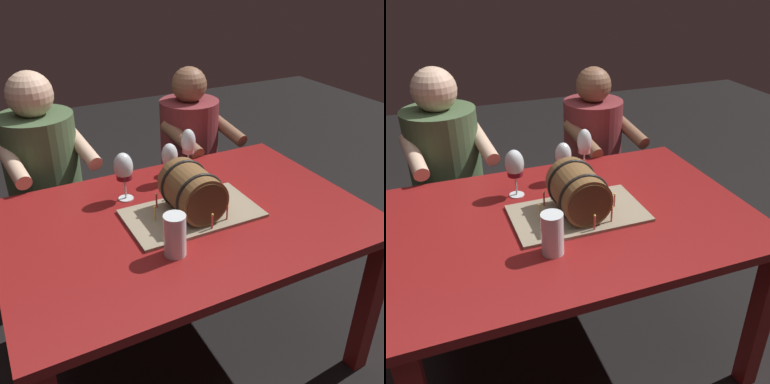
% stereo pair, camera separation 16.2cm
% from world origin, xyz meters
% --- Properties ---
extents(ground_plane, '(8.00, 8.00, 0.00)m').
position_xyz_m(ground_plane, '(0.00, 0.00, 0.00)').
color(ground_plane, black).
extents(dining_table, '(1.39, 0.95, 0.74)m').
position_xyz_m(dining_table, '(0.00, 0.00, 0.64)').
color(dining_table, maroon).
rests_on(dining_table, ground).
extents(barrel_cake, '(0.51, 0.30, 0.20)m').
position_xyz_m(barrel_cake, '(0.02, -0.01, 0.83)').
color(barrel_cake, gray).
rests_on(barrel_cake, dining_table).
extents(wine_glass_red, '(0.08, 0.08, 0.20)m').
position_xyz_m(wine_glass_red, '(-0.16, 0.23, 0.88)').
color(wine_glass_red, white).
rests_on(wine_glass_red, dining_table).
extents(wine_glass_white, '(0.07, 0.07, 0.18)m').
position_xyz_m(wine_glass_white, '(0.07, 0.29, 0.86)').
color(wine_glass_white, white).
rests_on(wine_glass_white, dining_table).
extents(wine_glass_rose, '(0.07, 0.07, 0.20)m').
position_xyz_m(wine_glass_rose, '(0.19, 0.36, 0.87)').
color(wine_glass_rose, white).
rests_on(wine_glass_rose, dining_table).
extents(beer_pint, '(0.08, 0.08, 0.15)m').
position_xyz_m(beer_pint, '(-0.14, -0.20, 0.81)').
color(beer_pint, white).
rests_on(beer_pint, dining_table).
extents(person_seated_left, '(0.44, 0.52, 1.18)m').
position_xyz_m(person_seated_left, '(-0.40, 0.76, 0.56)').
color(person_seated_left, '#2A3A24').
rests_on(person_seated_left, ground).
extents(person_seated_right, '(0.41, 0.50, 1.12)m').
position_xyz_m(person_seated_right, '(0.41, 0.76, 0.51)').
color(person_seated_right, '#4C1B1E').
rests_on(person_seated_right, ground).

